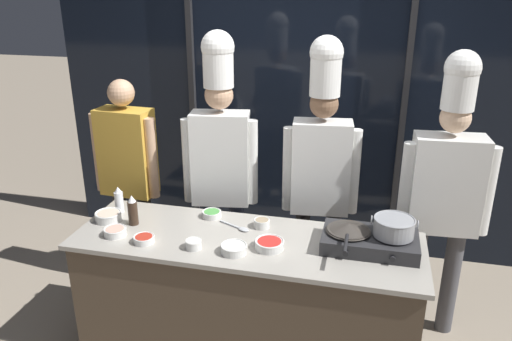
% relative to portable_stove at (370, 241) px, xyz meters
% --- Properties ---
extents(window_wall_back, '(4.32, 0.09, 2.70)m').
position_rel_portable_stove_xyz_m(window_wall_back, '(-0.72, 1.58, 0.42)').
color(window_wall_back, black).
rests_on(window_wall_back, ground_plane).
extents(demo_counter, '(2.11, 0.68, 0.88)m').
position_rel_portable_stove_xyz_m(demo_counter, '(-0.72, -0.07, -0.49)').
color(demo_counter, '#4C3D2D').
rests_on(demo_counter, ground_plane).
extents(portable_stove, '(0.55, 0.34, 0.10)m').
position_rel_portable_stove_xyz_m(portable_stove, '(0.00, 0.00, 0.00)').
color(portable_stove, '#28282B').
rests_on(portable_stove, demo_counter).
extents(frying_pan, '(0.26, 0.45, 0.05)m').
position_rel_portable_stove_xyz_m(frying_pan, '(-0.13, -0.00, 0.07)').
color(frying_pan, '#38332D').
rests_on(frying_pan, portable_stove).
extents(stock_pot, '(0.26, 0.23, 0.11)m').
position_rel_portable_stove_xyz_m(stock_pot, '(0.13, 0.00, 0.11)').
color(stock_pot, '#93969B').
rests_on(stock_pot, portable_stove).
extents(squeeze_bottle_soy, '(0.06, 0.06, 0.20)m').
position_rel_portable_stove_xyz_m(squeeze_bottle_soy, '(-1.47, -0.04, 0.05)').
color(squeeze_bottle_soy, '#332319').
rests_on(squeeze_bottle_soy, demo_counter).
extents(squeeze_bottle_clear, '(0.06, 0.06, 0.18)m').
position_rel_portable_stove_xyz_m(squeeze_bottle_clear, '(-1.65, 0.10, 0.04)').
color(squeeze_bottle_clear, white).
rests_on(squeeze_bottle_clear, demo_counter).
extents(prep_bowl_garlic, '(0.15, 0.15, 0.05)m').
position_rel_portable_stove_xyz_m(prep_bowl_garlic, '(-0.75, -0.24, -0.02)').
color(prep_bowl_garlic, white).
rests_on(prep_bowl_garlic, demo_counter).
extents(prep_bowl_shrimp, '(0.14, 0.14, 0.05)m').
position_rel_portable_stove_xyz_m(prep_bowl_shrimp, '(-1.51, -0.21, -0.02)').
color(prep_bowl_shrimp, white).
rests_on(prep_bowl_shrimp, demo_counter).
extents(prep_bowl_mushrooms, '(0.10, 0.10, 0.05)m').
position_rel_portable_stove_xyz_m(prep_bowl_mushrooms, '(-0.67, 0.11, -0.02)').
color(prep_bowl_mushrooms, white).
rests_on(prep_bowl_mushrooms, demo_counter).
extents(prep_bowl_chicken, '(0.17, 0.17, 0.06)m').
position_rel_portable_stove_xyz_m(prep_bowl_chicken, '(-1.66, -0.03, -0.01)').
color(prep_bowl_chicken, white).
rests_on(prep_bowl_chicken, demo_counter).
extents(prep_bowl_rice, '(0.10, 0.10, 0.05)m').
position_rel_portable_stove_xyz_m(prep_bowl_rice, '(-0.99, -0.25, -0.02)').
color(prep_bowl_rice, white).
rests_on(prep_bowl_rice, demo_counter).
extents(prep_bowl_bell_pepper, '(0.17, 0.17, 0.05)m').
position_rel_portable_stove_xyz_m(prep_bowl_bell_pepper, '(-0.56, -0.14, -0.02)').
color(prep_bowl_bell_pepper, white).
rests_on(prep_bowl_bell_pepper, demo_counter).
extents(prep_bowl_chili_flakes, '(0.13, 0.13, 0.04)m').
position_rel_portable_stove_xyz_m(prep_bowl_chili_flakes, '(-1.30, -0.25, -0.02)').
color(prep_bowl_chili_flakes, white).
rests_on(prep_bowl_chili_flakes, demo_counter).
extents(prep_bowl_scallions, '(0.13, 0.13, 0.04)m').
position_rel_portable_stove_xyz_m(prep_bowl_scallions, '(-1.02, 0.17, -0.02)').
color(prep_bowl_scallions, white).
rests_on(prep_bowl_scallions, demo_counter).
extents(serving_spoon_slotted, '(0.22, 0.13, 0.02)m').
position_rel_portable_stove_xyz_m(serving_spoon_slotted, '(-0.80, 0.05, -0.04)').
color(serving_spoon_slotted, '#B2B5BA').
rests_on(serving_spoon_slotted, demo_counter).
extents(person_guest, '(0.53, 0.24, 1.69)m').
position_rel_portable_stove_xyz_m(person_guest, '(-1.81, 0.56, 0.10)').
color(person_guest, '#232326').
rests_on(person_guest, ground_plane).
extents(chef_head, '(0.53, 0.27, 2.04)m').
position_rel_portable_stove_xyz_m(chef_head, '(-1.07, 0.56, 0.27)').
color(chef_head, '#2D3856').
rests_on(chef_head, ground_plane).
extents(chef_sous, '(0.52, 0.25, 2.02)m').
position_rel_portable_stove_xyz_m(chef_sous, '(-0.36, 0.61, 0.25)').
color(chef_sous, '#232326').
rests_on(chef_sous, ground_plane).
extents(chef_line, '(0.58, 0.26, 1.97)m').
position_rel_portable_stove_xyz_m(chef_line, '(0.45, 0.54, 0.19)').
color(chef_line, '#4C4C51').
rests_on(chef_line, ground_plane).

